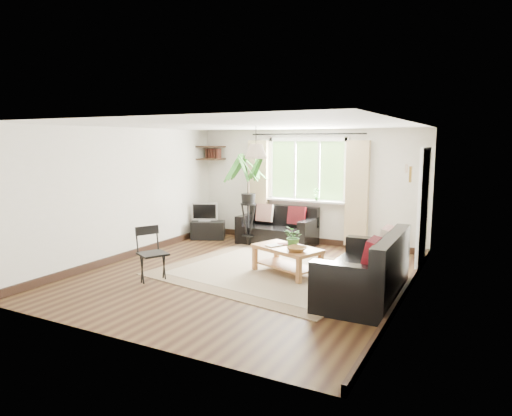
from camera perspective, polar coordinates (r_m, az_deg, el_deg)
The scene contains 24 objects.
floor at distance 7.48m, azimuth -1.43°, elevation -8.39°, with size 5.50×5.50×0.00m, color black.
ceiling at distance 7.16m, azimuth -1.50°, elevation 10.33°, with size 5.50×5.50×0.00m, color white.
wall_back at distance 9.70m, azimuth 6.43°, elevation 2.66°, with size 5.00×0.02×2.40m, color beige.
wall_front at distance 5.03m, azimuth -16.85°, elevation -2.93°, with size 5.00×0.02×2.40m, color beige.
wall_left at distance 8.70m, azimuth -16.03°, elevation 1.74°, with size 0.02×5.50×2.40m, color beige.
wall_right at distance 6.41m, azimuth 18.49°, elevation -0.63°, with size 0.02×5.50×2.40m, color beige.
rug at distance 7.65m, azimuth 1.75°, elevation -7.91°, with size 3.33×2.86×0.02m, color beige.
window at distance 9.64m, azimuth 6.38°, elevation 4.71°, with size 2.50×0.16×2.16m, color white, non-canonical shape.
door at distance 8.11m, azimuth 20.14°, elevation -0.34°, with size 0.06×0.96×2.06m, color silver.
corner_shelf at distance 10.47m, azimuth -5.66°, elevation 6.87°, with size 0.50×0.50×0.34m, color black, non-canonical shape.
pendant_lamp at distance 7.51m, azimuth 0.00°, elevation 7.57°, with size 0.36×0.36×0.54m, color beige, non-canonical shape.
wall_sconce at distance 6.66m, azimuth 18.53°, elevation 4.37°, with size 0.12×0.12×0.28m, color beige, non-canonical shape.
sofa_back at distance 9.59m, azimuth 2.64°, elevation -2.34°, with size 1.60×0.80×0.75m, color black, non-canonical shape.
sofa_right at distance 6.49m, azimuth 13.29°, elevation -7.20°, with size 0.93×1.86×0.88m, color black, non-canonical shape.
coffee_table at distance 7.49m, azimuth 3.88°, elevation -6.56°, with size 1.11×0.60×0.45m, color brown, non-canonical shape.
table_plant at distance 7.37m, azimuth 4.75°, elevation -3.60°, with size 0.32×0.28×0.35m, color #346B2A.
bowl at distance 7.14m, azimuth 5.18°, elevation -5.14°, with size 0.31×0.31×0.08m, color olive.
book_a at distance 7.56m, azimuth 1.84°, elevation -4.56°, with size 0.18×0.24×0.02m, color white.
book_b at distance 7.67m, azimuth 3.36°, elevation -4.38°, with size 0.16×0.21×0.02m, color #592923.
tv_stand at distance 10.20m, azimuth -6.01°, elevation -2.76°, with size 0.73×0.41×0.39m, color black.
tv at distance 10.18m, azimuth -6.44°, elevation -0.44°, with size 0.56×0.19×0.43m, color #A5A5AA, non-canonical shape.
palm_stand at distance 9.37m, azimuth -0.97°, elevation 1.03°, with size 0.75×0.75×1.92m, color black, non-canonical shape.
folding_chair at distance 7.23m, azimuth -12.77°, elevation -5.73°, with size 0.44×0.44×0.84m, color black, non-canonical shape.
sill_plant at distance 9.52m, azimuth 7.56°, elevation 1.71°, with size 0.14×0.10×0.27m, color #2D6023.
Camera 1 is at (3.47, -6.26, 2.15)m, focal length 32.00 mm.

